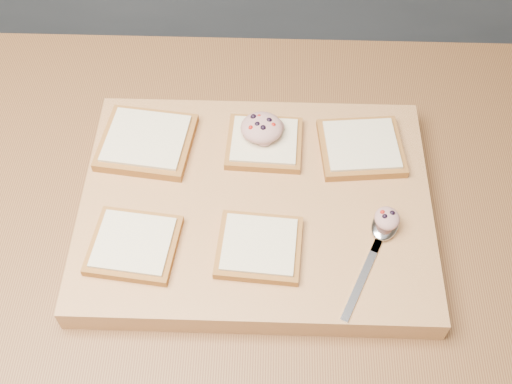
# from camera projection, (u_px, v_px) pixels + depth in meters

# --- Properties ---
(island_counter) EXTENTS (2.00, 0.80, 0.90)m
(island_counter) POSITION_uv_depth(u_px,v_px,m) (247.00, 348.00, 1.28)
(island_counter) COLOR slate
(island_counter) RESTS_ON ground
(cutting_board) EXTENTS (0.49, 0.37, 0.04)m
(cutting_board) POSITION_uv_depth(u_px,v_px,m) (256.00, 206.00, 0.91)
(cutting_board) COLOR tan
(cutting_board) RESTS_ON island_counter
(bread_far_left) EXTENTS (0.14, 0.14, 0.02)m
(bread_far_left) POSITION_uv_depth(u_px,v_px,m) (147.00, 141.00, 0.94)
(bread_far_left) COLOR #A26629
(bread_far_left) RESTS_ON cutting_board
(bread_far_center) EXTENTS (0.11, 0.10, 0.02)m
(bread_far_center) POSITION_uv_depth(u_px,v_px,m) (264.00, 143.00, 0.94)
(bread_far_center) COLOR #A26629
(bread_far_center) RESTS_ON cutting_board
(bread_far_right) EXTENTS (0.13, 0.12, 0.02)m
(bread_far_right) POSITION_uv_depth(u_px,v_px,m) (361.00, 147.00, 0.94)
(bread_far_right) COLOR #A26629
(bread_far_right) RESTS_ON cutting_board
(bread_near_left) EXTENTS (0.12, 0.11, 0.02)m
(bread_near_left) POSITION_uv_depth(u_px,v_px,m) (134.00, 245.00, 0.84)
(bread_near_left) COLOR #A26629
(bread_near_left) RESTS_ON cutting_board
(bread_near_center) EXTENTS (0.12, 0.11, 0.02)m
(bread_near_center) POSITION_uv_depth(u_px,v_px,m) (259.00, 247.00, 0.84)
(bread_near_center) COLOR #A26629
(bread_near_center) RESTS_ON cutting_board
(tuna_salad_dollop) EXTENTS (0.06, 0.06, 0.03)m
(tuna_salad_dollop) POSITION_uv_depth(u_px,v_px,m) (262.00, 128.00, 0.93)
(tuna_salad_dollop) COLOR #B27772
(tuna_salad_dollop) RESTS_ON bread_far_center
(spoon) EXTENTS (0.09, 0.17, 0.01)m
(spoon) POSITION_uv_depth(u_px,v_px,m) (382.00, 232.00, 0.85)
(spoon) COLOR silver
(spoon) RESTS_ON cutting_board
(spoon_salad) EXTENTS (0.03, 0.04, 0.02)m
(spoon_salad) POSITION_uv_depth(u_px,v_px,m) (387.00, 218.00, 0.85)
(spoon_salad) COLOR #B27772
(spoon_salad) RESTS_ON spoon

